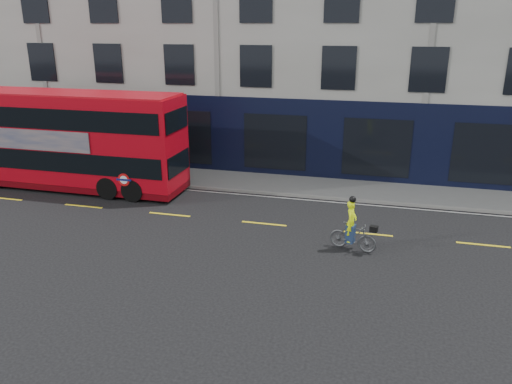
% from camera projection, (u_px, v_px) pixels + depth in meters
% --- Properties ---
extents(ground, '(120.00, 120.00, 0.00)m').
position_uv_depth(ground, '(154.00, 228.00, 19.13)').
color(ground, black).
rests_on(ground, ground).
extents(pavement, '(60.00, 3.00, 0.12)m').
position_uv_depth(pavement, '(210.00, 179.00, 25.08)').
color(pavement, gray).
rests_on(pavement, ground).
extents(kerb, '(60.00, 0.12, 0.13)m').
position_uv_depth(kerb, '(200.00, 188.00, 23.70)').
color(kerb, gray).
rests_on(kerb, ground).
extents(building_terrace, '(50.00, 10.07, 15.00)m').
position_uv_depth(building_terrace, '(244.00, 24.00, 28.64)').
color(building_terrace, '#B0AFA6').
rests_on(building_terrace, ground).
extents(road_edge_line, '(58.00, 0.10, 0.01)m').
position_uv_depth(road_edge_line, '(197.00, 191.00, 23.45)').
color(road_edge_line, silver).
rests_on(road_edge_line, ground).
extents(lane_dashes, '(58.00, 0.12, 0.01)m').
position_uv_depth(lane_dashes, '(170.00, 214.00, 20.51)').
color(lane_dashes, gold).
rests_on(lane_dashes, ground).
extents(bus, '(11.27, 2.70, 4.53)m').
position_uv_depth(bus, '(68.00, 140.00, 23.31)').
color(bus, '#B40714').
rests_on(bus, ground).
extents(cyclist, '(1.72, 0.85, 1.95)m').
position_uv_depth(cyclist, '(353.00, 232.00, 17.10)').
color(cyclist, '#4D5053').
rests_on(cyclist, ground).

